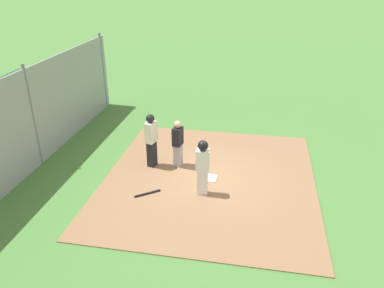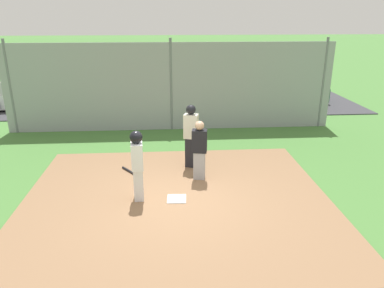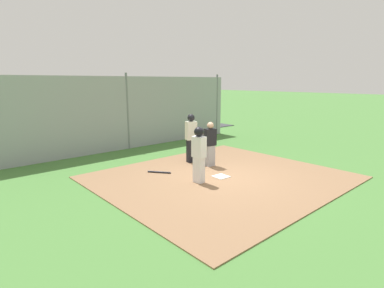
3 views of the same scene
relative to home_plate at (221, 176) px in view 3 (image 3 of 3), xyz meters
name	(u,v)px [view 3 (image 3 of 3)]	position (x,y,z in m)	size (l,w,h in m)	color
ground_plane	(221,178)	(0.00, 0.00, -0.04)	(140.00, 140.00, 0.00)	#477A38
dirt_infield	(221,177)	(0.00, 0.00, -0.03)	(7.20, 6.40, 0.03)	#896647
home_plate	(221,176)	(0.00, 0.00, 0.00)	(0.44, 0.44, 0.02)	white
catcher	(210,143)	(-0.63, -1.13, 0.80)	(0.42, 0.32, 1.58)	#9E9EA3
umpire	(191,137)	(-0.47, -1.96, 0.94)	(0.44, 0.36, 1.79)	black
runner	(199,151)	(0.88, -0.08, 0.95)	(0.29, 0.40, 1.68)	silver
baseball_bat	(159,172)	(1.22, -1.63, 0.02)	(0.06, 0.06, 0.78)	black
backstop_fence	(128,113)	(0.00, -5.68, 1.56)	(12.00, 0.10, 3.35)	#93999E
parking_lot	(91,136)	(0.00, -9.79, -0.02)	(18.00, 5.20, 0.04)	#38383D
parked_car_green	(170,117)	(-5.49, -9.77, 0.57)	(4.28, 2.04, 1.28)	#235B38
parked_car_red	(95,124)	(-0.37, -9.95, 0.57)	(4.32, 2.12, 1.28)	maroon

